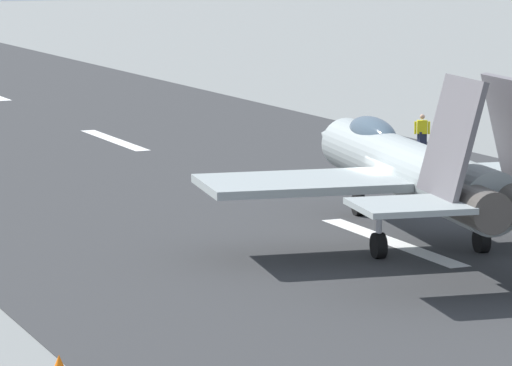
# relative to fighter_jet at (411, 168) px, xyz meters

# --- Properties ---
(ground_plane) EXTENTS (400.00, 400.00, 0.00)m
(ground_plane) POSITION_rel_fighter_jet_xyz_m (0.66, 0.37, -2.35)
(ground_plane) COLOR slate
(runway_strip) EXTENTS (240.00, 26.00, 0.02)m
(runway_strip) POSITION_rel_fighter_jet_xyz_m (0.65, 0.37, -2.34)
(runway_strip) COLOR #313233
(runway_strip) RESTS_ON ground
(fighter_jet) EXTENTS (17.31, 13.58, 5.54)m
(fighter_jet) POSITION_rel_fighter_jet_xyz_m (0.00, 0.00, 0.00)
(fighter_jet) COLOR #949D9C
(fighter_jet) RESTS_ON ground
(crew_person) EXTENTS (0.44, 0.65, 1.65)m
(crew_person) POSITION_rel_fighter_jet_xyz_m (17.53, -10.81, -1.53)
(crew_person) COLOR #1E2338
(crew_person) RESTS_ON ground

